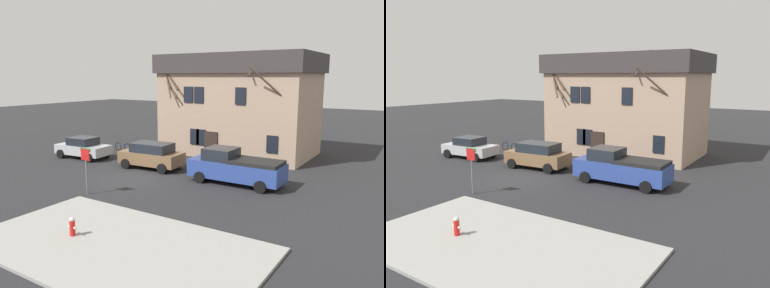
% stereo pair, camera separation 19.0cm
% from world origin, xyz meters
% --- Properties ---
extents(ground_plane, '(120.00, 120.00, 0.00)m').
position_xyz_m(ground_plane, '(0.00, 0.00, 0.00)').
color(ground_plane, '#262628').
extents(sidewalk_slab, '(10.98, 6.18, 0.12)m').
position_xyz_m(sidewalk_slab, '(5.79, -7.50, 0.06)').
color(sidewalk_slab, '#999993').
rests_on(sidewalk_slab, ground_plane).
extents(building_main, '(11.95, 7.21, 7.85)m').
position_xyz_m(building_main, '(2.11, 10.66, 3.99)').
color(building_main, tan).
rests_on(building_main, ground_plane).
extents(tree_bare_near, '(2.03, 2.13, 6.61)m').
position_xyz_m(tree_bare_near, '(-1.97, 7.60, 3.10)').
color(tree_bare_near, brown).
rests_on(tree_bare_near, ground_plane).
extents(tree_bare_mid, '(2.02, 2.05, 7.81)m').
position_xyz_m(tree_bare_mid, '(-1.80, 8.03, 4.10)').
color(tree_bare_mid, '#4C3D2D').
rests_on(tree_bare_mid, ground_plane).
extents(tree_bare_far, '(2.64, 2.76, 7.91)m').
position_xyz_m(tree_bare_far, '(5.24, 7.76, 4.15)').
color(tree_bare_far, '#4C3D2D').
rests_on(tree_bare_far, ground_plane).
extents(car_silver_sedan, '(4.33, 2.36, 1.60)m').
position_xyz_m(car_silver_sedan, '(-7.06, 2.45, 0.81)').
color(car_silver_sedan, '#B7BABF').
rests_on(car_silver_sedan, ground_plane).
extents(car_brown_wagon, '(4.42, 2.35, 1.76)m').
position_xyz_m(car_brown_wagon, '(-0.56, 2.63, 0.91)').
color(car_brown_wagon, brown).
rests_on(car_brown_wagon, ground_plane).
extents(pickup_truck_blue, '(5.55, 2.26, 2.02)m').
position_xyz_m(pickup_truck_blue, '(5.84, 2.34, 0.98)').
color(pickup_truck_blue, '#2D4799').
rests_on(pickup_truck_blue, ground_plane).
extents(fire_hydrant, '(0.42, 0.22, 0.74)m').
position_xyz_m(fire_hydrant, '(3.88, -7.83, 0.50)').
color(fire_hydrant, red).
rests_on(fire_hydrant, sidewalk_slab).
extents(street_sign_pole, '(0.76, 0.07, 2.48)m').
position_xyz_m(street_sign_pole, '(0.11, -3.70, 1.75)').
color(street_sign_pole, slate).
rests_on(street_sign_pole, ground_plane).
extents(bicycle_leaning, '(1.75, 0.14, 1.03)m').
position_xyz_m(bicycle_leaning, '(-6.30, 5.97, 0.37)').
color(bicycle_leaning, black).
rests_on(bicycle_leaning, ground_plane).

